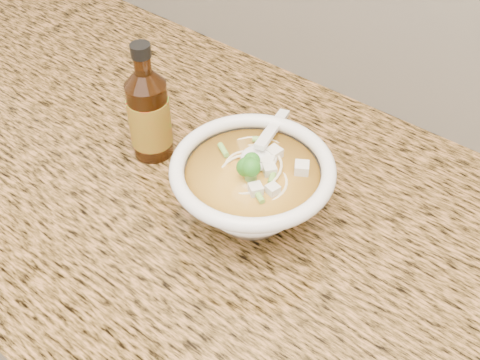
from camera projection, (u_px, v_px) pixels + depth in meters
The scene contains 3 objects.
counter_slab at pixel (362, 285), 0.75m from camera, with size 4.00×0.68×0.04m, color #A76D3D.
soup_bowl at pixel (252, 189), 0.77m from camera, with size 0.21×0.23×0.12m.
hot_sauce_bottle at pixel (149, 115), 0.85m from camera, with size 0.07×0.07×0.18m.
Camera 1 is at (0.16, 1.23, 1.50)m, focal length 45.00 mm.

